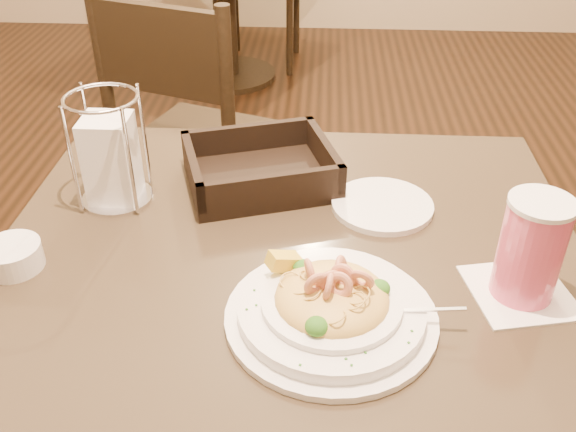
# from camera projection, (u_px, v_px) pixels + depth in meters

# --- Properties ---
(main_table) EXTENTS (0.90, 0.90, 0.75)m
(main_table) POSITION_uv_depth(u_px,v_px,m) (287.00, 380.00, 1.07)
(main_table) COLOR black
(main_table) RESTS_ON ground
(dining_chair_near) EXTENTS (0.54, 0.54, 0.93)m
(dining_chair_near) POSITION_uv_depth(u_px,v_px,m) (196.00, 139.00, 1.83)
(dining_chair_near) COLOR black
(dining_chair_near) RESTS_ON ground
(pasta_bowl) EXTENTS (0.31, 0.28, 0.09)m
(pasta_bowl) POSITION_uv_depth(u_px,v_px,m) (331.00, 305.00, 0.83)
(pasta_bowl) COLOR white
(pasta_bowl) RESTS_ON main_table
(drink_glass) EXTENTS (0.16, 0.16, 0.15)m
(drink_glass) POSITION_uv_depth(u_px,v_px,m) (531.00, 250.00, 0.85)
(drink_glass) COLOR white
(drink_glass) RESTS_ON main_table
(bread_basket) EXTENTS (0.30, 0.27, 0.07)m
(bread_basket) POSITION_uv_depth(u_px,v_px,m) (260.00, 171.00, 1.13)
(bread_basket) COLOR black
(bread_basket) RESTS_ON main_table
(napkin_caddy) EXTENTS (0.12, 0.12, 0.19)m
(napkin_caddy) POSITION_uv_depth(u_px,v_px,m) (111.00, 157.00, 1.05)
(napkin_caddy) COLOR silver
(napkin_caddy) RESTS_ON main_table
(side_plate) EXTENTS (0.21, 0.21, 0.01)m
(side_plate) POSITION_uv_depth(u_px,v_px,m) (382.00, 205.00, 1.07)
(side_plate) COLOR white
(side_plate) RESTS_ON main_table
(butter_ramekin) EXTENTS (0.09, 0.09, 0.04)m
(butter_ramekin) POSITION_uv_depth(u_px,v_px,m) (13.00, 256.00, 0.93)
(butter_ramekin) COLOR white
(butter_ramekin) RESTS_ON main_table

